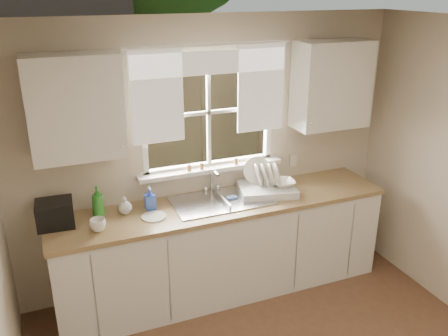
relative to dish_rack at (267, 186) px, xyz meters
name	(u,v)px	position (x,y,z in m)	size (l,w,h in m)	color
room_walls	(342,276)	(-0.46, -1.79, 0.26)	(3.62, 4.02, 2.50)	beige
ceiling	(358,36)	(-0.46, -1.73, 1.52)	(3.60, 4.00, 0.02)	silver
window	(209,131)	(-0.46, 0.27, 0.51)	(1.38, 0.16, 1.06)	white
curtains	(211,82)	(-0.46, 0.22, 0.96)	(1.50, 0.03, 0.81)	white
base_cabinets	(223,249)	(-0.46, -0.05, -0.54)	(3.00, 0.62, 0.87)	silver
countertop	(223,204)	(-0.46, -0.05, -0.09)	(3.04, 0.65, 0.04)	olive
upper_cabinet_left	(75,107)	(-1.61, 0.10, 0.87)	(0.70, 0.33, 0.80)	silver
upper_cabinet_right	(332,85)	(0.69, 0.10, 0.87)	(0.70, 0.33, 0.80)	silver
wall_outlet	(293,161)	(0.42, 0.26, 0.10)	(0.08, 0.01, 0.12)	beige
sill_jars	(209,165)	(-0.48, 0.21, 0.20)	(0.50, 0.04, 0.06)	brown
sink	(221,208)	(-0.46, -0.02, -0.14)	(0.88, 0.52, 0.40)	#B7B7BC
dish_rack	(267,186)	(0.00, 0.00, 0.00)	(0.59, 0.50, 0.32)	silver
bowl	(283,183)	(0.14, -0.05, 0.03)	(0.21, 0.21, 0.05)	white
soap_bottle_a	(98,202)	(-1.52, 0.09, 0.07)	(0.10, 0.10, 0.27)	#2F882C
soap_bottle_b	(150,198)	(-1.08, 0.07, 0.03)	(0.09, 0.09, 0.20)	#304FB5
soap_bottle_c	(125,205)	(-1.30, 0.07, 0.01)	(0.12, 0.12, 0.15)	#F0EBC6
saucer	(154,217)	(-1.10, -0.10, -0.06)	(0.21, 0.21, 0.01)	silver
cup	(98,225)	(-1.56, -0.16, -0.01)	(0.13, 0.13, 0.10)	white
black_appliance	(55,214)	(-1.86, 0.06, 0.04)	(0.29, 0.25, 0.21)	black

